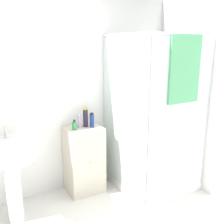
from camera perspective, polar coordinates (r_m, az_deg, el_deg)
The scene contains 8 objects.
wall_back at distance 3.22m, azimuth -13.66°, elevation 3.55°, with size 6.40×0.06×2.50m, color white.
shower_enclosure at distance 3.43m, azimuth 8.84°, elevation -7.99°, with size 0.94×0.97×1.96m.
vanity_cabinet at distance 3.39m, azimuth -6.12°, elevation -10.26°, with size 0.44×0.39×0.85m.
sink at distance 2.90m, azimuth -21.15°, elevation -10.07°, with size 0.56×0.56×1.01m.
soap_dispenser at distance 3.16m, azimuth -8.21°, elevation -2.96°, with size 0.05×0.05×0.13m.
shampoo_bottle_tall_black at distance 3.24m, azimuth -5.79°, elevation -1.18°, with size 0.06×0.06×0.24m.
shampoo_bottle_blue at distance 3.23m, azimuth -4.41°, elevation -1.78°, with size 0.05×0.05×0.18m.
lotion_bottle_white at distance 3.23m, azimuth -7.11°, elevation -2.11°, with size 0.04×0.04×0.17m.
Camera 1 is at (-0.88, -1.34, 1.85)m, focal length 42.00 mm.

